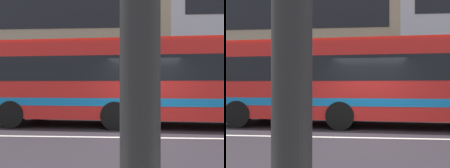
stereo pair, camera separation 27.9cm
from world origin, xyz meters
TOP-DOWN VIEW (x-y plane):
  - ground_plane at (0.00, 0.00)m, footprint 160.00×160.00m
  - lane_centre_line at (0.00, 0.00)m, footprint 60.00×0.16m
  - hedge_row_far at (2.47, 6.29)m, footprint 20.03×1.10m
  - apartment_block_left at (-7.08, 15.03)m, footprint 18.95×8.93m
  - transit_bus at (-0.26, 2.47)m, footprint 11.13×3.22m

SIDE VIEW (x-z plane):
  - ground_plane at x=0.00m, z-range 0.00..0.00m
  - lane_centre_line at x=0.00m, z-range 0.00..0.01m
  - hedge_row_far at x=2.47m, z-range 0.00..0.71m
  - transit_bus at x=-0.26m, z-range 0.17..3.44m
  - apartment_block_left at x=-7.08m, z-range 0.00..11.73m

